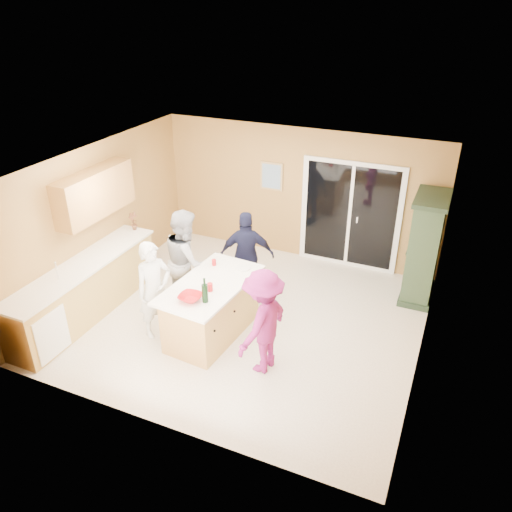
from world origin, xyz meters
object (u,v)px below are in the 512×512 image
at_px(woman_white, 154,290).
at_px(woman_magenta, 263,322).
at_px(kitchen_island, 212,311).
at_px(woman_grey, 187,261).
at_px(woman_navy, 247,255).
at_px(green_hutch, 424,250).

distance_m(woman_white, woman_magenta, 1.83).
height_order(woman_white, woman_magenta, woman_white).
xyz_separation_m(kitchen_island, woman_white, (-0.80, -0.31, 0.35)).
height_order(woman_white, woman_grey, woman_grey).
bearing_deg(woman_grey, woman_navy, -78.77).
xyz_separation_m(green_hutch, woman_navy, (-2.76, -1.17, -0.12)).
xyz_separation_m(woman_grey, woman_navy, (0.76, 0.71, -0.09)).
xyz_separation_m(green_hutch, woman_magenta, (-1.76, -2.84, -0.13)).
height_order(woman_grey, woman_magenta, woman_grey).
relative_size(green_hutch, woman_navy, 1.19).
xyz_separation_m(kitchen_island, woman_magenta, (1.03, -0.41, 0.35)).
bearing_deg(woman_white, kitchen_island, -40.35).
distance_m(green_hutch, woman_navy, 3.00).
distance_m(woman_white, woman_grey, 0.86).
bearing_deg(woman_white, green_hutch, -24.35).
relative_size(green_hutch, woman_white, 1.20).
height_order(kitchen_island, woman_navy, woman_navy).
height_order(woman_navy, woman_magenta, woman_navy).
bearing_deg(green_hutch, kitchen_island, -139.02).
bearing_deg(woman_white, woman_magenta, -64.89).
height_order(green_hutch, woman_grey, green_hutch).
bearing_deg(woman_grey, green_hutch, -93.90).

